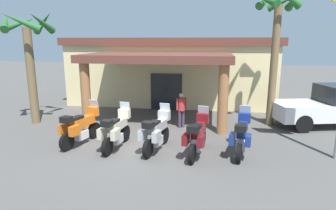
% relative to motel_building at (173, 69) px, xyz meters
% --- Properties ---
extents(ground_plane, '(80.00, 80.00, 0.00)m').
position_rel_motel_building_xyz_m(ground_plane, '(0.11, -8.92, -2.11)').
color(ground_plane, '#514F4C').
extents(motel_building, '(13.14, 11.09, 4.11)m').
position_rel_motel_building_xyz_m(motel_building, '(0.00, 0.00, 0.00)').
color(motel_building, beige).
rests_on(motel_building, ground_plane).
extents(motorcycle_orange, '(0.97, 2.18, 1.61)m').
position_rel_motel_building_xyz_m(motorcycle_orange, '(-2.01, -9.14, -1.41)').
color(motorcycle_orange, black).
rests_on(motorcycle_orange, ground_plane).
extents(motorcycle_cream, '(0.73, 2.21, 1.61)m').
position_rel_motel_building_xyz_m(motorcycle_cream, '(-0.50, -9.29, -1.41)').
color(motorcycle_cream, black).
rests_on(motorcycle_cream, ground_plane).
extents(motorcycle_silver, '(0.85, 2.20, 1.61)m').
position_rel_motel_building_xyz_m(motorcycle_silver, '(1.02, -9.21, -1.41)').
color(motorcycle_silver, black).
rests_on(motorcycle_silver, ground_plane).
extents(motorcycle_maroon, '(0.80, 2.21, 1.61)m').
position_rel_motel_building_xyz_m(motorcycle_maroon, '(2.53, -9.38, -1.41)').
color(motorcycle_maroon, black).
rests_on(motorcycle_maroon, ground_plane).
extents(motorcycle_blue, '(0.81, 2.21, 1.61)m').
position_rel_motel_building_xyz_m(motorcycle_blue, '(4.05, -9.01, -1.41)').
color(motorcycle_blue, black).
rests_on(motorcycle_blue, ground_plane).
extents(pedestrian, '(0.45, 0.35, 1.63)m').
position_rel_motel_building_xyz_m(pedestrian, '(1.49, -6.19, -1.17)').
color(pedestrian, '#3F334C').
rests_on(pedestrian, ground_plane).
extents(pickup_truck_white, '(5.52, 3.28, 1.95)m').
position_rel_motel_building_xyz_m(pickup_truck_white, '(8.35, -4.62, -1.17)').
color(pickup_truck_white, black).
rests_on(pickup_truck_white, ground_plane).
extents(palm_tree_near_portico, '(1.99, 2.02, 6.20)m').
position_rel_motel_building_xyz_m(palm_tree_near_portico, '(5.59, -4.93, 2.28)').
color(palm_tree_near_portico, brown).
rests_on(palm_tree_near_portico, ground_plane).
extents(palm_tree_roadside, '(2.48, 2.51, 5.35)m').
position_rel_motel_building_xyz_m(palm_tree_roadside, '(-5.63, -6.78, 1.66)').
color(palm_tree_roadside, brown).
rests_on(palm_tree_roadside, ground_plane).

